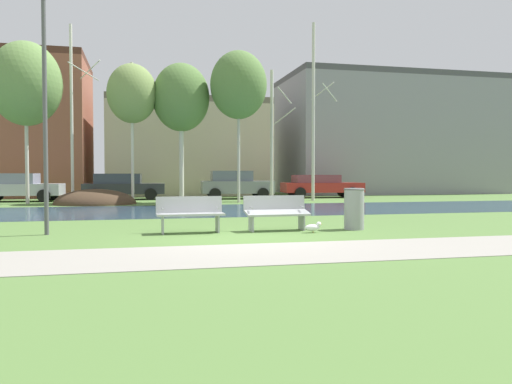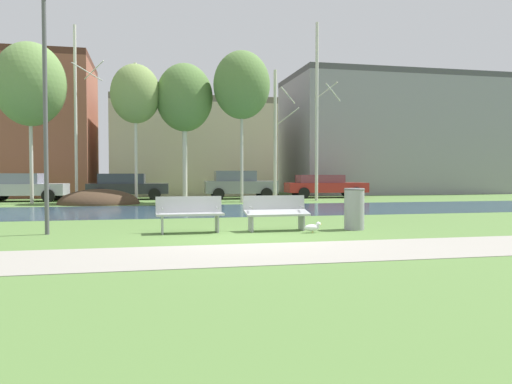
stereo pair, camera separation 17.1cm
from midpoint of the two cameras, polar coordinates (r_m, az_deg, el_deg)
The scene contains 22 objects.
ground_plane at distance 21.01m, azimuth -7.13°, elevation -1.82°, with size 120.00×120.00×0.00m, color #517538.
paved_path_strip at distance 9.06m, azimuth 1.05°, elevation -6.90°, with size 60.00×2.41×0.01m, color gray.
river_band at distance 19.72m, azimuth -6.73°, elevation -2.06°, with size 80.00×6.83×0.01m, color #284256.
soil_mound at distance 24.70m, azimuth -17.88°, elevation -1.33°, with size 3.74×3.07×1.43m, color #423021.
bench_left at distance 12.22m, azimuth -7.85°, elevation -2.39°, with size 1.61×0.59×0.87m.
bench_right at distance 12.60m, azimuth 1.92°, elevation -2.24°, with size 1.61×0.59×0.87m.
trash_bin at distance 13.07m, azimuth 10.66°, elevation -1.80°, with size 0.53×0.53×1.05m.
seagull at distance 12.22m, azimuth 6.08°, elevation -3.98°, with size 0.45×0.17×0.26m.
streetlamp at distance 12.91m, azimuth -23.16°, elevation 12.55°, with size 0.32×0.32×5.76m.
birch_far_left at distance 26.64m, azimuth -24.75°, elevation 11.04°, with size 3.30×3.30×7.65m.
birch_left at distance 26.22m, azimuth -20.21°, elevation 8.50°, with size 1.44×2.64×8.61m.
birch_center_left at distance 25.76m, azimuth -14.03°, elevation 10.72°, with size 2.41×2.41×6.84m.
birch_center at distance 25.89m, azimuth -8.65°, elevation 10.47°, with size 2.83×2.83×6.94m.
birch_center_right at distance 25.26m, azimuth -2.18°, elevation 11.97°, with size 2.78×2.78×7.44m.
birch_right at distance 26.65m, azimuth 1.69°, elevation 6.57°, with size 1.35×2.32×6.85m.
birch_far_right at distance 27.12m, azimuth 6.37°, elevation 9.06°, with size 1.39×2.41×9.36m.
parked_van_nearest_silver at distance 28.58m, azimuth -25.47°, elevation 0.55°, with size 4.22×2.18×1.45m.
parked_sedan_second_dark at distance 28.89m, azimuth -14.99°, elevation 0.69°, with size 4.45×2.27×1.43m.
parked_hatch_third_grey at distance 28.67m, azimuth -2.50°, elevation 0.87°, with size 4.14×2.22×1.59m.
parked_wagon_fourth_red at distance 30.33m, azimuth 7.13°, elevation 0.75°, with size 4.86×2.17×1.36m.
building_beige_block at distance 35.82m, azimuth -8.04°, elevation 4.84°, with size 10.49×8.47×6.33m.
building_grey_warehouse at distance 39.25m, azimuth 14.62°, elevation 6.16°, with size 15.71×7.85×8.53m.
Camera 1 is at (-2.28, -10.83, 1.42)m, focal length 35.40 mm.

